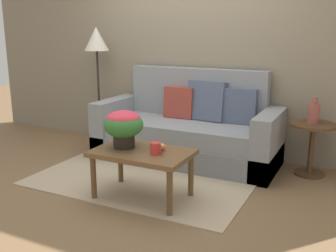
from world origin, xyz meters
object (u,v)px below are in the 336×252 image
couch (188,132)px  snack_bowl (158,146)px  side_table (312,140)px  coffee_mug (156,148)px  potted_plant (124,125)px  table_vase (314,113)px  floor_lamp (97,48)px  coffee_table (142,157)px

couch → snack_bowl: 1.16m
couch → side_table: couch is taller
coffee_mug → snack_bowl: coffee_mug is taller
potted_plant → snack_bowl: (0.32, 0.06, -0.18)m
table_vase → floor_lamp: bearing=179.0°
floor_lamp → side_table: bearing=-1.3°
potted_plant → table_vase: size_ratio=1.32×
coffee_table → potted_plant: potted_plant is taller
coffee_table → table_vase: table_vase is taller
coffee_table → coffee_mug: (0.16, -0.03, 0.11)m
couch → floor_lamp: floor_lamp is taller
coffee_mug → table_vase: size_ratio=0.52×
floor_lamp → snack_bowl: size_ratio=11.85×
floor_lamp → potted_plant: bearing=-46.8°
side_table → potted_plant: 2.00m
side_table → table_vase: size_ratio=2.05×
potted_plant → coffee_mug: 0.40m
couch → snack_bowl: size_ratio=16.38×
couch → floor_lamp: (-1.40, 0.16, 0.94)m
floor_lamp → table_vase: 2.83m
floor_lamp → snack_bowl: (1.59, -1.29, -0.79)m
couch → potted_plant: couch is taller
potted_plant → table_vase: 1.98m
coffee_table → floor_lamp: bearing=137.0°
coffee_mug → snack_bowl: (-0.04, 0.11, -0.02)m
side_table → coffee_mug: bearing=-130.5°
snack_bowl → table_vase: (1.17, 1.24, 0.18)m
side_table → coffee_mug: (-1.14, -1.34, 0.12)m
side_table → snack_bowl: 1.71m
side_table → snack_bowl: (-1.18, -1.23, 0.10)m
floor_lamp → coffee_mug: 2.29m
coffee_table → couch: bearing=93.6°
floor_lamp → potted_plant: (1.27, -1.35, -0.61)m
coffee_table → floor_lamp: (-1.47, 1.37, 0.88)m
couch → table_vase: size_ratio=7.81×
coffee_table → potted_plant: size_ratio=2.43×
snack_bowl → table_vase: table_vase is taller
couch → coffee_table: (0.08, -1.21, 0.06)m
potted_plant → snack_bowl: bearing=11.1°
coffee_table → side_table: bearing=45.2°
couch → coffee_table: size_ratio=2.43×
side_table → floor_lamp: floor_lamp is taller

